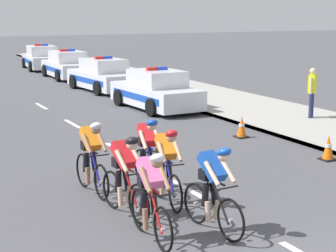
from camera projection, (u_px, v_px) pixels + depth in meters
sidewalk_slab at (237, 105)px, 22.78m from camera, size 4.10×60.00×0.12m
kerb_edge at (193, 108)px, 21.92m from camera, size 0.16×60.00×0.13m
lane_markings_centre at (148, 166)px, 14.01m from camera, size 0.14×21.60×0.01m
cyclist_lead at (151, 194)px, 9.35m from camera, size 0.43×1.72×1.56m
cyclist_second at (214, 187)px, 9.72m from camera, size 0.44×1.72×1.56m
cyclist_third at (125, 174)px, 10.50m from camera, size 0.45×1.72×1.56m
cyclist_fourth at (167, 165)px, 11.12m from camera, size 0.45×1.72×1.56m
cyclist_fifth at (92, 156)px, 11.81m from camera, size 0.43×1.72×1.56m
cyclist_sixth at (148, 152)px, 12.14m from camera, size 0.44×1.72×1.56m
police_car_nearest at (156, 91)px, 22.05m from camera, size 2.18×4.49×1.59m
police_car_second at (103, 76)px, 27.08m from camera, size 2.30×4.54×1.59m
police_car_third at (67, 66)px, 32.03m from camera, size 2.02×4.41×1.59m
police_car_furthest at (42, 58)px, 36.85m from camera, size 2.26×4.52×1.59m
traffic_cone_near at (242, 127)px, 17.15m from camera, size 0.36×0.36×0.64m
traffic_cone_far at (328, 148)px, 14.56m from camera, size 0.36×0.36×0.64m
spectator_closest at (312, 89)px, 19.54m from camera, size 0.45×0.40×1.68m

